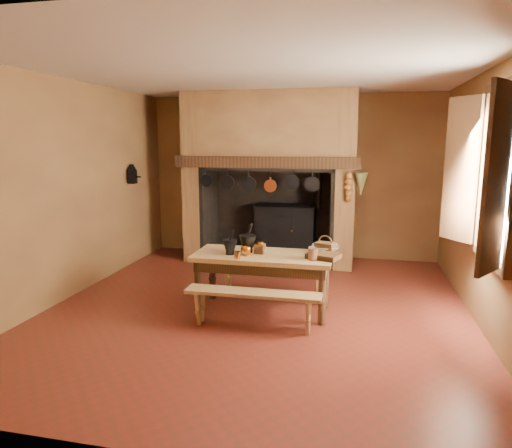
{
  "coord_description": "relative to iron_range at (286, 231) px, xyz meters",
  "views": [
    {
      "loc": [
        1.14,
        -5.2,
        2.02
      ],
      "look_at": [
        -0.09,
        0.3,
        0.99
      ],
      "focal_mm": 32.0,
      "sensor_mm": 36.0,
      "label": 1
    }
  ],
  "objects": [
    {
      "name": "hearth_pans",
      "position": [
        -1.01,
        -0.23,
        -0.39
      ],
      "size": [
        0.51,
        0.62,
        0.2
      ],
      "color": "#C77B2E",
      "rests_on": "floor"
    },
    {
      "name": "bench_front",
      "position": [
        0.12,
        -3.05,
        -0.17
      ],
      "size": [
        1.48,
        0.26,
        0.42
      ],
      "color": "tan",
      "rests_on": "floor"
    },
    {
      "name": "brass_mug_b",
      "position": [
        0.02,
        -2.27,
        0.27
      ],
      "size": [
        0.1,
        0.1,
        0.1
      ],
      "primitive_type": "cylinder",
      "rotation": [
        0.0,
        0.0,
        0.18
      ],
      "color": "#C77B2E",
      "rests_on": "work_table"
    },
    {
      "name": "floor",
      "position": [
        0.04,
        -2.45,
        -0.48
      ],
      "size": [
        5.5,
        5.5,
        0.0
      ],
      "primitive_type": "plane",
      "color": "#5F1F16",
      "rests_on": "ground"
    },
    {
      "name": "stoneware_crock",
      "position": [
        0.72,
        -2.66,
        0.29
      ],
      "size": [
        0.14,
        0.14,
        0.13
      ],
      "primitive_type": "cylinder",
      "rotation": [
        0.0,
        0.0,
        0.39
      ],
      "color": "brown",
      "rests_on": "work_table"
    },
    {
      "name": "iron_range",
      "position": [
        0.0,
        0.0,
        0.0
      ],
      "size": [
        1.12,
        0.55,
        1.6
      ],
      "color": "black",
      "rests_on": "floor"
    },
    {
      "name": "wall_front",
      "position": [
        0.04,
        -5.2,
        0.92
      ],
      "size": [
        5.0,
        0.02,
        2.8
      ],
      "primitive_type": "cube",
      "color": "olive",
      "rests_on": "floor"
    },
    {
      "name": "ceiling",
      "position": [
        0.04,
        -2.45,
        2.32
      ],
      "size": [
        5.5,
        5.5,
        0.0
      ],
      "primitive_type": "plane",
      "rotation": [
        3.14,
        0.0,
        0.0
      ],
      "color": "silver",
      "rests_on": "back_wall"
    },
    {
      "name": "coffee_grinder",
      "position": [
        0.07,
        -2.5,
        0.29
      ],
      "size": [
        0.16,
        0.13,
        0.18
      ],
      "rotation": [
        0.0,
        0.0,
        -0.11
      ],
      "color": "#3B2112",
      "rests_on": "work_table"
    },
    {
      "name": "wall_left",
      "position": [
        -2.46,
        -2.45,
        0.92
      ],
      "size": [
        0.02,
        5.5,
        2.8
      ],
      "primitive_type": "cube",
      "color": "olive",
      "rests_on": "floor"
    },
    {
      "name": "back_wall",
      "position": [
        0.04,
        0.3,
        0.92
      ],
      "size": [
        5.0,
        0.02,
        2.8
      ],
      "primitive_type": "cube",
      "color": "olive",
      "rests_on": "floor"
    },
    {
      "name": "window",
      "position": [
        2.39,
        -2.85,
        1.22
      ],
      "size": [
        0.39,
        1.75,
        1.76
      ],
      "color": "white",
      "rests_on": "wall_right"
    },
    {
      "name": "chimney_breast",
      "position": [
        -0.26,
        -0.14,
        1.33
      ],
      "size": [
        2.95,
        0.96,
        2.8
      ],
      "color": "olive",
      "rests_on": "floor"
    },
    {
      "name": "wall_right",
      "position": [
        2.54,
        -2.45,
        0.92
      ],
      "size": [
        0.02,
        5.5,
        2.8
      ],
      "primitive_type": "cube",
      "color": "olive",
      "rests_on": "floor"
    },
    {
      "name": "mortar_small",
      "position": [
        -0.26,
        -2.62,
        0.32
      ],
      "size": [
        0.17,
        0.17,
        0.29
      ],
      "rotation": [
        0.0,
        0.0,
        0.22
      ],
      "color": "black",
      "rests_on": "work_table"
    },
    {
      "name": "hanging_pans",
      "position": [
        -0.3,
        -0.64,
        0.88
      ],
      "size": [
        1.92,
        0.29,
        0.27
      ],
      "color": "black",
      "rests_on": "chimney_breast"
    },
    {
      "name": "mortar_large",
      "position": [
        -0.08,
        -2.48,
        0.34
      ],
      "size": [
        0.21,
        0.21,
        0.35
      ],
      "rotation": [
        0.0,
        0.0,
        0.13
      ],
      "color": "black",
      "rests_on": "work_table"
    },
    {
      "name": "mixing_bowl",
      "position": [
        0.83,
        -2.26,
        0.26
      ],
      "size": [
        0.37,
        0.37,
        0.08
      ],
      "primitive_type": "imported",
      "rotation": [
        0.0,
        0.0,
        0.15
      ],
      "color": "#B9B48E",
      "rests_on": "work_table"
    },
    {
      "name": "wicker_basket",
      "position": [
        0.83,
        -2.31,
        0.29
      ],
      "size": [
        0.27,
        0.23,
        0.22
      ],
      "rotation": [
        0.0,
        0.0,
        -0.33
      ],
      "color": "#4A2E16",
      "rests_on": "work_table"
    },
    {
      "name": "wooden_tray",
      "position": [
        0.83,
        -2.58,
        0.25
      ],
      "size": [
        0.41,
        0.35,
        0.06
      ],
      "primitive_type": "cube",
      "rotation": [
        0.0,
        0.0,
        -0.36
      ],
      "color": "#3B2112",
      "rests_on": "work_table"
    },
    {
      "name": "brass_mug_a",
      "position": [
        -0.12,
        -2.8,
        0.26
      ],
      "size": [
        0.09,
        0.09,
        0.08
      ],
      "primitive_type": "cylinder",
      "rotation": [
        0.0,
        0.0,
        0.24
      ],
      "color": "#C77B2E",
      "rests_on": "work_table"
    },
    {
      "name": "herb_bunch",
      "position": [
        1.22,
        -0.66,
        0.9
      ],
      "size": [
        0.2,
        0.2,
        0.35
      ],
      "primitive_type": "cone",
      "rotation": [
        3.14,
        0.0,
        0.0
      ],
      "color": "brown",
      "rests_on": "chimney_breast"
    },
    {
      "name": "onion_string",
      "position": [
        1.04,
        -0.66,
        0.85
      ],
      "size": [
        0.12,
        0.1,
        0.46
      ],
      "primitive_type": null,
      "color": "#96551B",
      "rests_on": "chimney_breast"
    },
    {
      "name": "wall_coffee_mill",
      "position": [
        -2.38,
        -0.9,
        1.03
      ],
      "size": [
        0.23,
        0.16,
        0.31
      ],
      "color": "black",
      "rests_on": "wall_left"
    },
    {
      "name": "glass_jar",
      "position": [
        0.7,
        -2.59,
        0.29
      ],
      "size": [
        0.08,
        0.08,
        0.13
      ],
      "primitive_type": "cylinder",
      "rotation": [
        0.0,
        0.0,
        0.13
      ],
      "color": "beige",
      "rests_on": "work_table"
    },
    {
      "name": "work_table",
      "position": [
        0.12,
        -2.52,
        0.11
      ],
      "size": [
        1.62,
        0.72,
        0.7
      ],
      "color": "tan",
      "rests_on": "floor"
    },
    {
      "name": "bench_back",
      "position": [
        0.12,
        -1.89,
        -0.17
      ],
      "size": [
        1.5,
        0.26,
        0.42
      ],
      "color": "tan",
      "rests_on": "floor"
    },
    {
      "name": "brass_cup",
      "position": [
        -0.07,
        -2.61,
        0.27
      ],
      "size": [
        0.13,
        0.13,
        0.1
      ],
      "primitive_type": "imported",
      "rotation": [
        0.0,
        0.0,
        -0.0
      ],
      "color": "#C77B2E",
      "rests_on": "work_table"
    }
  ]
}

